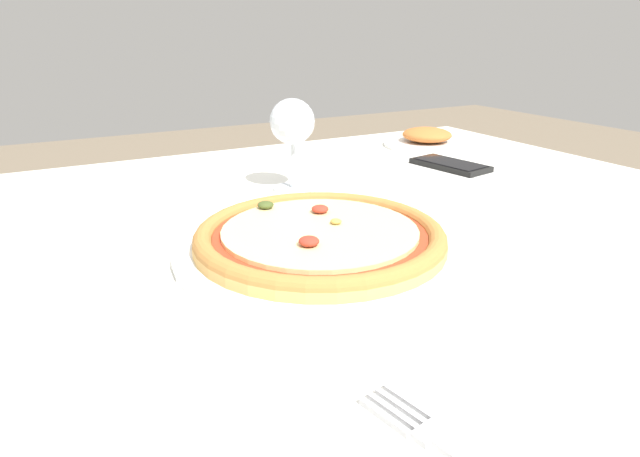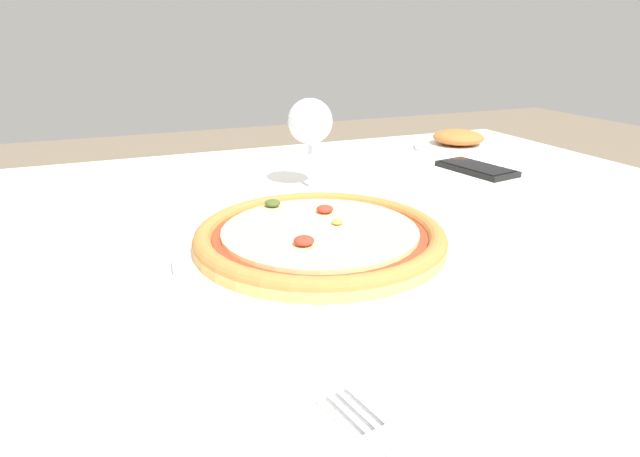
% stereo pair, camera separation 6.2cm
% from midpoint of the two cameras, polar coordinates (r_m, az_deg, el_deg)
% --- Properties ---
extents(dining_table, '(1.13, 1.16, 0.74)m').
position_cam_midpoint_polar(dining_table, '(0.74, 12.52, -6.66)').
color(dining_table, '#997047').
rests_on(dining_table, ground_plane).
extents(pizza_plate, '(0.34, 0.34, 0.04)m').
position_cam_midpoint_polar(pizza_plate, '(0.62, 2.83, -1.19)').
color(pizza_plate, white).
rests_on(pizza_plate, dining_table).
extents(wine_glass_far_left, '(0.07, 0.07, 0.15)m').
position_cam_midpoint_polar(wine_glass_far_left, '(0.85, 1.05, 11.00)').
color(wine_glass_far_left, silver).
rests_on(wine_glass_far_left, dining_table).
extents(cell_phone, '(0.09, 0.15, 0.01)m').
position_cam_midpoint_polar(cell_phone, '(1.04, 18.02, 6.09)').
color(cell_phone, black).
rests_on(cell_phone, dining_table).
extents(side_plate, '(0.19, 0.19, 0.04)m').
position_cam_midpoint_polar(side_plate, '(1.22, 15.94, 8.87)').
color(side_plate, white).
rests_on(side_plate, dining_table).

